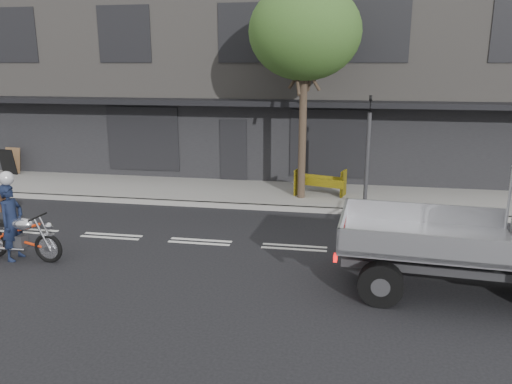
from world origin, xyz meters
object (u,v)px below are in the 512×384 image
object	(u,v)px
motorcycle	(20,236)
sandwich_board	(7,162)
traffic_light_pole	(367,159)
rider	(12,222)
street_tree	(305,33)
construction_barrier	(320,184)

from	to	relation	value
motorcycle	sandwich_board	world-z (taller)	sandwich_board
traffic_light_pole	sandwich_board	world-z (taller)	traffic_light_pole
traffic_light_pole	rider	xyz separation A→B (m)	(-8.08, -5.17, -0.76)
street_tree	rider	world-z (taller)	street_tree
sandwich_board	motorcycle	bearing A→B (deg)	-48.93
street_tree	traffic_light_pole	bearing A→B (deg)	-23.03
traffic_light_pole	motorcycle	bearing A→B (deg)	-146.92
street_tree	rider	xyz separation A→B (m)	(-6.08, -6.02, -4.39)
street_tree	construction_barrier	xyz separation A→B (m)	(0.60, 0.15, -4.68)
motorcycle	sandwich_board	distance (m)	9.29
rider	construction_barrier	world-z (taller)	rider
motorcycle	rider	size ratio (longest dim) A/B	1.21
street_tree	sandwich_board	bearing A→B (deg)	173.14
traffic_light_pole	rider	bearing A→B (deg)	-147.42
motorcycle	construction_barrier	distance (m)	8.98
motorcycle	sandwich_board	bearing A→B (deg)	130.82
rider	sandwich_board	bearing A→B (deg)	40.08
street_tree	traffic_light_pole	size ratio (longest dim) A/B	1.93
traffic_light_pole	motorcycle	size ratio (longest dim) A/B	1.63
street_tree	motorcycle	xyz separation A→B (m)	(-5.93, -6.02, -4.71)
street_tree	sandwich_board	size ratio (longest dim) A/B	6.63
construction_barrier	sandwich_board	size ratio (longest dim) A/B	1.58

